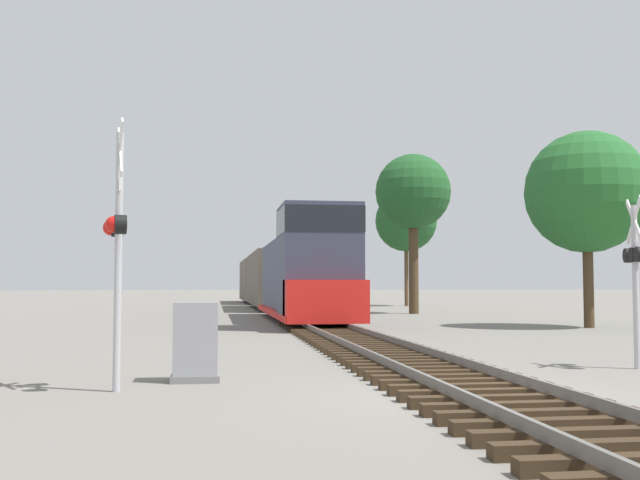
% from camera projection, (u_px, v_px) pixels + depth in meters
% --- Properties ---
extents(ground_plane, '(400.00, 400.00, 0.00)m').
position_uv_depth(ground_plane, '(478.00, 397.00, 11.16)').
color(ground_plane, slate).
extents(rail_track_bed, '(2.60, 160.00, 0.31)m').
position_uv_depth(rail_track_bed, '(478.00, 388.00, 11.17)').
color(rail_track_bed, '#382819').
rests_on(rail_track_bed, ground).
extents(freight_train, '(2.94, 48.50, 4.65)m').
position_uv_depth(freight_train, '(274.00, 279.00, 48.81)').
color(freight_train, '#33384C').
rests_on(freight_train, ground).
extents(crossing_signal_near, '(0.48, 1.02, 4.26)m').
position_uv_depth(crossing_signal_near, '(117.00, 236.00, 11.83)').
color(crossing_signal_near, '#B7B7BC').
rests_on(crossing_signal_near, ground).
extents(crossing_signal_far, '(0.51, 1.01, 3.43)m').
position_uv_depth(crossing_signal_far, '(637.00, 262.00, 14.96)').
color(crossing_signal_far, '#B7B7BC').
rests_on(crossing_signal_far, ground).
extents(relay_cabinet, '(0.83, 0.67, 1.37)m').
position_uv_depth(relay_cabinet, '(196.00, 342.00, 12.95)').
color(relay_cabinet, slate).
rests_on(relay_cabinet, ground).
extents(tree_far_right, '(4.75, 4.75, 7.63)m').
position_uv_depth(tree_far_right, '(587.00, 192.00, 29.03)').
color(tree_far_right, '#473521').
rests_on(tree_far_right, ground).
extents(tree_mid_background, '(4.30, 4.30, 9.11)m').
position_uv_depth(tree_mid_background, '(413.00, 193.00, 42.69)').
color(tree_mid_background, '#473521').
rests_on(tree_mid_background, ground).
extents(tree_deep_background, '(4.72, 4.72, 8.90)m').
position_uv_depth(tree_deep_background, '(406.00, 221.00, 57.48)').
color(tree_deep_background, brown).
rests_on(tree_deep_background, ground).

